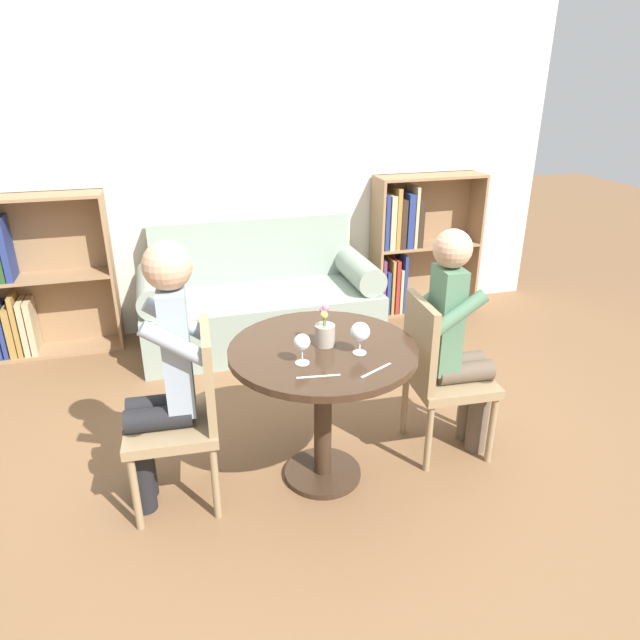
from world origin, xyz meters
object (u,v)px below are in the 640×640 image
object	(u,v)px
wine_glass_right	(360,332)
person_right	(457,341)
wine_glass_left	(302,343)
bookshelf_left	(29,282)
couch	(259,303)
chair_left	(186,410)
person_left	(163,372)
flower_vase	(325,332)
bookshelf_right	(411,244)
chair_right	(438,370)

from	to	relation	value
wine_glass_right	person_right	bearing A→B (deg)	14.49
wine_glass_left	bookshelf_left	bearing A→B (deg)	125.09
couch	bookshelf_left	distance (m)	1.68
wine_glass_right	bookshelf_left	bearing A→B (deg)	130.16
chair_left	wine_glass_left	world-z (taller)	chair_left
chair_left	person_left	bearing A→B (deg)	-92.74
wine_glass_left	flower_vase	size ratio (longest dim) A/B	0.68
bookshelf_right	person_left	distance (m)	2.89
bookshelf_right	person_left	size ratio (longest dim) A/B	0.90
bookshelf_right	wine_glass_left	world-z (taller)	bookshelf_right
chair_right	person_left	world-z (taller)	person_left
couch	flower_vase	distance (m)	1.79
bookshelf_right	flower_vase	distance (m)	2.41
person_left	bookshelf_right	bearing A→B (deg)	136.68
wine_glass_left	bookshelf_right	bearing A→B (deg)	54.69
person_left	couch	bearing A→B (deg)	160.24
couch	bookshelf_left	bearing A→B (deg)	170.68
chair_right	wine_glass_left	bearing A→B (deg)	107.08
person_left	flower_vase	distance (m)	0.77
wine_glass_right	couch	bearing A→B (deg)	94.54
couch	wine_glass_left	size ratio (longest dim) A/B	12.46
wine_glass_left	wine_glass_right	xyz separation A→B (m)	(0.28, 0.02, 0.01)
chair_left	person_right	distance (m)	1.42
person_left	flower_vase	world-z (taller)	person_left
couch	wine_glass_right	distance (m)	1.93
chair_left	person_right	xyz separation A→B (m)	(1.41, 0.02, 0.17)
person_left	wine_glass_left	xyz separation A→B (m)	(0.61, -0.17, 0.14)
person_left	flower_vase	xyz separation A→B (m)	(0.76, -0.02, 0.11)
wine_glass_right	person_left	bearing A→B (deg)	170.62
bookshelf_left	chair_right	bearing A→B (deg)	-40.32
chair_right	wine_glass_right	xyz separation A→B (m)	(-0.51, -0.16, 0.36)
flower_vase	wine_glass_right	bearing A→B (deg)	-44.58
bookshelf_left	person_right	bearing A→B (deg)	-39.39
bookshelf_left	wine_glass_right	distance (m)	2.78
chair_right	person_right	bearing A→B (deg)	-92.46
chair_left	person_right	size ratio (longest dim) A/B	0.71
bookshelf_right	person_left	world-z (taller)	person_left
chair_right	wine_glass_left	size ratio (longest dim) A/B	6.30
wine_glass_right	wine_glass_left	bearing A→B (deg)	-175.11
wine_glass_left	couch	bearing A→B (deg)	85.87
bookshelf_left	chair_right	distance (m)	3.01
flower_vase	person_right	bearing A→B (deg)	2.09
bookshelf_left	flower_vase	xyz separation A→B (m)	(1.65, -1.98, 0.26)
person_right	wine_glass_left	bearing A→B (deg)	105.17
bookshelf_left	wine_glass_right	bearing A→B (deg)	-49.84
chair_left	person_left	xyz separation A→B (m)	(-0.08, 0.01, 0.21)
bookshelf_right	wine_glass_left	distance (m)	2.63
bookshelf_left	wine_glass_left	world-z (taller)	bookshelf_left
bookshelf_right	chair_left	distance (m)	2.84
couch	flower_vase	world-z (taller)	flower_vase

